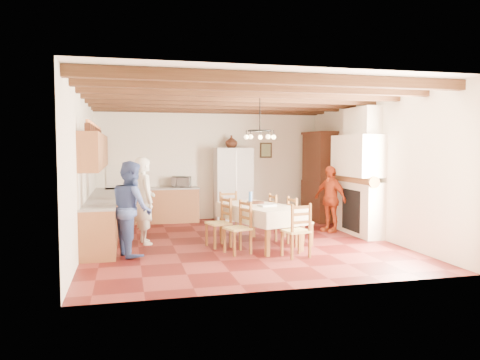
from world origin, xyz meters
The scene contains 31 objects.
floor centered at (0.00, 0.00, -0.01)m, with size 6.00×6.50×0.02m, color #450F0D.
ceiling centered at (0.00, 0.00, 3.01)m, with size 6.00×6.50×0.02m, color white.
wall_back centered at (0.00, 3.26, 1.50)m, with size 6.00×0.02×3.00m, color beige.
wall_front centered at (0.00, -3.26, 1.50)m, with size 6.00×0.02×3.00m, color beige.
wall_left centered at (-3.01, 0.00, 1.50)m, with size 0.02×6.50×3.00m, color beige.
wall_right centered at (3.01, 0.00, 1.50)m, with size 0.02×6.50×3.00m, color beige.
ceiling_beams centered at (0.00, 0.00, 2.91)m, with size 6.00×6.30×0.16m, color #321B0F, non-canonical shape.
lower_cabinets_left centered at (-2.70, 1.05, 0.43)m, with size 0.60×4.30×0.86m, color brown.
lower_cabinets_back centered at (-1.55, 2.95, 0.43)m, with size 2.30×0.60×0.86m, color brown.
countertop_left centered at (-2.70, 1.05, 0.88)m, with size 0.62×4.30×0.04m, color gray.
countertop_back centered at (-1.55, 2.95, 0.88)m, with size 2.34×0.62×0.04m, color gray.
backsplash_left centered at (-2.98, 1.05, 1.20)m, with size 0.03×4.30×0.60m, color silver.
backsplash_back centered at (-1.55, 3.23, 1.20)m, with size 2.30×0.03×0.60m, color silver.
upper_cabinets centered at (-2.83, 1.05, 1.85)m, with size 0.35×4.20×0.70m, color brown.
fireplace centered at (2.72, 0.20, 1.40)m, with size 0.56×1.60×2.80m, color beige, non-canonical shape.
wall_picture centered at (1.55, 3.23, 1.85)m, with size 0.34×0.03×0.42m, color #312716.
refrigerator centered at (0.55, 2.98, 0.96)m, with size 0.96×0.79×1.91m, color silver.
hutch centered at (2.75, 2.32, 1.17)m, with size 0.54×1.29×2.34m, color #371E12, non-canonical shape.
dining_table centered at (0.31, -0.43, 0.72)m, with size 1.45×2.04×0.81m.
chandelier centered at (0.31, -0.43, 2.25)m, with size 0.47×0.47×0.03m, color black.
chair_left_near centered at (-0.26, -0.97, 0.48)m, with size 0.42×0.40×0.96m, color brown, non-canonical shape.
chair_left_far centered at (-0.48, -0.31, 0.48)m, with size 0.42×0.40×0.96m, color brown, non-canonical shape.
chair_right_near centered at (1.11, -0.55, 0.48)m, with size 0.42×0.40×0.96m, color brown, non-canonical shape.
chair_right_far centered at (0.93, 0.11, 0.48)m, with size 0.42×0.40×0.96m, color brown, non-canonical shape.
chair_end_near centered at (0.68, -1.47, 0.48)m, with size 0.42×0.40×0.96m, color brown, non-canonical shape.
chair_end_far centered at (-0.02, 0.71, 0.48)m, with size 0.42×0.40×0.96m, color brown, non-canonical shape.
person_man centered at (-1.85, 0.31, 0.87)m, with size 0.63×0.42×1.74m, color white.
person_woman_blue centered at (-2.12, -0.66, 0.85)m, with size 0.82×0.64×1.69m, color #3D508F.
person_woman_red centered at (2.31, 0.68, 0.76)m, with size 0.89×0.37×1.51m, color #A73817.
microwave centered at (-0.82, 2.95, 1.03)m, with size 0.48×0.33×0.27m, color silver.
fridge_vase centered at (0.52, 2.98, 2.08)m, with size 0.32×0.32×0.33m, color #371E12.
Camera 1 is at (-2.20, -9.14, 1.93)m, focal length 35.00 mm.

